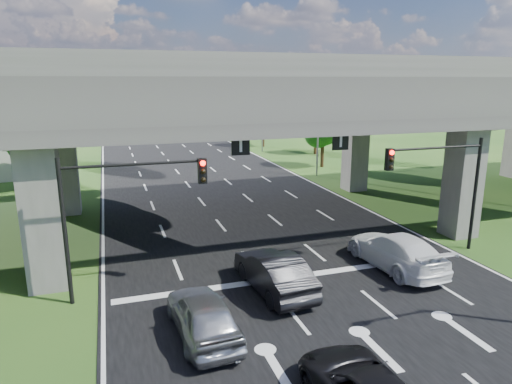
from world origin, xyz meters
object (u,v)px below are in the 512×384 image
car_dark (274,272)px  car_white (396,251)px  signal_right (444,175)px  signal_left (120,200)px  car_silver (203,314)px  streetlight_far (315,114)px  streetlight_beyond (259,105)px

car_dark → car_white: size_ratio=0.88×
signal_right → signal_left: size_ratio=1.00×
signal_right → car_dark: 10.28m
car_silver → streetlight_far: bearing=-126.0°
signal_left → car_white: size_ratio=1.03×
car_silver → car_dark: car_dark is taller
car_dark → car_white: (6.44, 0.53, -0.00)m
signal_right → streetlight_beyond: 36.17m
signal_right → signal_left: bearing=180.0°
streetlight_beyond → car_dark: streetlight_beyond is taller
signal_right → car_dark: (-9.62, -1.47, -3.31)m
streetlight_beyond → car_white: 37.73m
signal_right → car_silver: size_ratio=1.25×
streetlight_far → car_dark: streetlight_far is taller
signal_right → streetlight_far: 20.25m
streetlight_beyond → signal_left: bearing=-116.4°
signal_left → car_white: (12.47, -0.94, -3.31)m
signal_right → signal_left: same height
car_dark → streetlight_beyond: bearing=-112.0°
streetlight_far → car_silver: (-15.50, -24.08, -5.00)m
streetlight_beyond → car_white: streetlight_beyond is taller
signal_right → streetlight_far: bearing=83.5°
streetlight_far → car_white: (-5.46, -21.00, -4.97)m
streetlight_far → car_silver: streetlight_far is taller
streetlight_beyond → car_dark: bearing=-107.6°
car_silver → car_white: bearing=-166.2°
streetlight_far → car_silver: size_ratio=2.09×
signal_left → car_silver: 5.77m
streetlight_far → car_dark: size_ratio=1.94×
streetlight_far → car_silver: bearing=-122.8°
signal_left → streetlight_far: (17.92, 20.06, 1.66)m
signal_left → streetlight_beyond: size_ratio=0.60×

